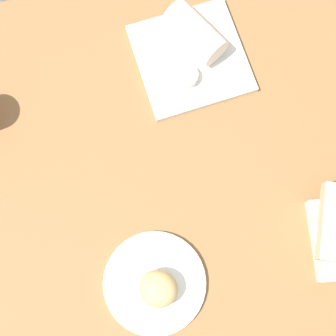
{
  "coord_description": "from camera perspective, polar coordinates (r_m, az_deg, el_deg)",
  "views": [
    {
      "loc": [
        -8.66,
        -22.5,
        102.29
      ],
      "look_at": [
        -3.79,
        -1.44,
        7.0
      ],
      "focal_mm": 52.12,
      "sensor_mm": 36.0,
      "label": 1
    }
  ],
  "objects": [
    {
      "name": "breakfast_wrap",
      "position": [
        1.06,
        3.2,
        15.55
      ],
      "size": [
        12.39,
        15.02,
        6.6
      ],
      "primitive_type": "cylinder",
      "rotation": [
        1.57,
        0.0,
        0.51
      ],
      "color": "beige",
      "rests_on": "square_plate"
    },
    {
      "name": "scone_pastry",
      "position": [
        0.94,
        -1.16,
        -13.94
      ],
      "size": [
        10.19,
        10.06,
        5.66
      ],
      "primitive_type": "ellipsoid",
      "rotation": [
        0.0,
        0.0,
        5.66
      ],
      "color": "tan",
      "rests_on": "round_plate"
    },
    {
      "name": "sauce_cup",
      "position": [
        1.04,
        2.19,
        10.65
      ],
      "size": [
        4.8,
        4.8,
        2.25
      ],
      "color": "silver",
      "rests_on": "square_plate"
    },
    {
      "name": "dining_table",
      "position": [
        1.03,
        1.87,
        0.61
      ],
      "size": [
        110.0,
        90.0,
        4.0
      ],
      "primitive_type": "cube",
      "color": "olive",
      "rests_on": "ground"
    },
    {
      "name": "round_plate",
      "position": [
        0.98,
        -1.57,
        -13.29
      ],
      "size": [
        20.02,
        20.02,
        1.4
      ],
      "primitive_type": "cylinder",
      "color": "white",
      "rests_on": "dining_table"
    },
    {
      "name": "square_plate",
      "position": [
        1.08,
        2.67,
        12.66
      ],
      "size": [
        24.54,
        24.54,
        1.6
      ],
      "primitive_type": "cube",
      "rotation": [
        0.0,
        0.0,
        0.09
      ],
      "color": "silver",
      "rests_on": "dining_table"
    }
  ]
}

